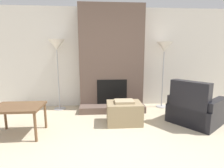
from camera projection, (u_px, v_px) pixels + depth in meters
wall_back at (111, 58)px, 4.72m from camera, size 7.67×0.06×2.60m
fireplace at (111, 61)px, 4.47m from camera, size 1.60×0.79×2.60m
ottoman at (124, 113)px, 3.59m from camera, size 0.70×0.53×0.49m
armchair at (194, 110)px, 3.59m from camera, size 1.22×1.23×0.91m
side_table at (18, 109)px, 3.03m from camera, size 0.82×0.61×0.53m
floor_lamp_left at (57, 48)px, 4.27m from camera, size 0.39×0.39×1.76m
floor_lamp_right at (164, 50)px, 4.46m from camera, size 0.39×0.39×1.71m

